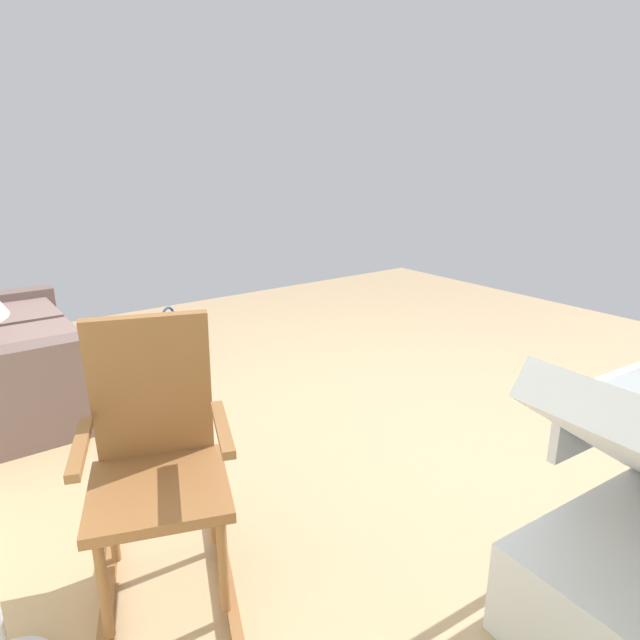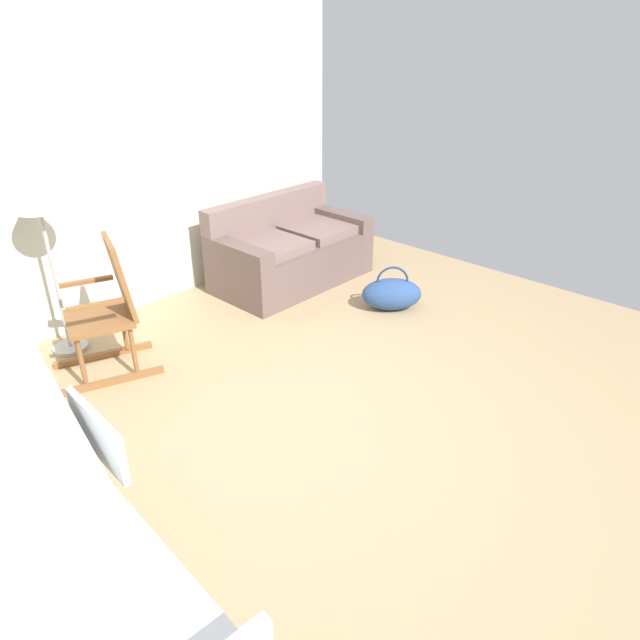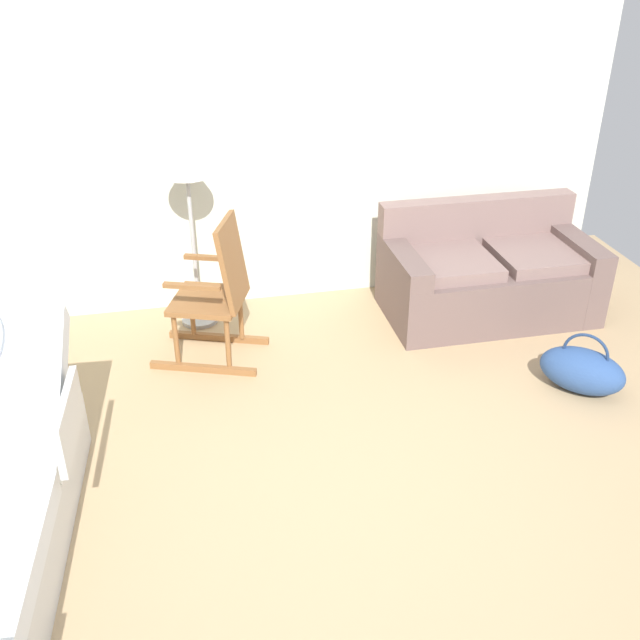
{
  "view_description": "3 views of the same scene",
  "coord_description": "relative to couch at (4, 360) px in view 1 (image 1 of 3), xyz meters",
  "views": [
    {
      "loc": [
        -2.31,
        2.34,
        1.58
      ],
      "look_at": [
        -0.01,
        0.64,
        0.71
      ],
      "focal_mm": 30.58,
      "sensor_mm": 36.0,
      "label": 1
    },
    {
      "loc": [
        -2.31,
        -2.01,
        2.42
      ],
      "look_at": [
        0.24,
        0.37,
        0.62
      ],
      "focal_mm": 32.43,
      "sensor_mm": 36.0,
      "label": 2
    },
    {
      "loc": [
        -0.81,
        -2.76,
        2.8
      ],
      "look_at": [
        -0.07,
        0.69,
        0.84
      ],
      "focal_mm": 40.97,
      "sensor_mm": 36.0,
      "label": 3
    }
  ],
  "objects": [
    {
      "name": "ground_plane",
      "position": [
        -1.56,
        -2.02,
        -0.31
      ],
      "size": [
        6.59,
        6.59,
        0.0
      ],
      "primitive_type": "plane",
      "color": "tan"
    },
    {
      "name": "rocking_chair",
      "position": [
        -2.13,
        -0.24,
        0.2
      ],
      "size": [
        0.88,
        0.7,
        1.05
      ],
      "color": "brown",
      "rests_on": "ground"
    },
    {
      "name": "couch",
      "position": [
        0.0,
        0.0,
        0.0
      ],
      "size": [
        1.6,
        0.85,
        0.85
      ],
      "color": "#68534F",
      "rests_on": "ground"
    },
    {
      "name": "duffel_bag",
      "position": [
        0.18,
        -1.17,
        -0.15
      ],
      "size": [
        0.62,
        0.62,
        0.43
      ],
      "color": "#2D4C84",
      "rests_on": "ground"
    }
  ]
}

